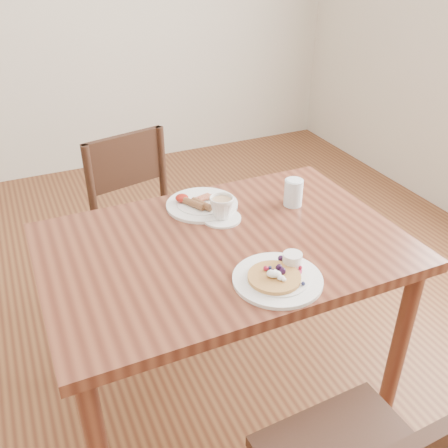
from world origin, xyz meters
The scene contains 7 objects.
ground centered at (0.00, 0.00, 0.00)m, with size 5.00×5.00×0.00m, color #562B18.
dining_table centered at (0.00, 0.00, 0.65)m, with size 1.20×0.80×0.75m.
chair_far centered at (-0.10, 0.64, 0.49)m, with size 0.50×0.50×0.88m.
pancake_plate centered at (0.06, -0.26, 0.76)m, with size 0.27×0.27×0.06m.
breakfast_plate centered at (0.02, 0.26, 0.76)m, with size 0.27×0.27×0.04m.
teacup_saucer centered at (0.05, 0.14, 0.79)m, with size 0.14×0.14×0.09m.
water_glass centered at (0.34, 0.13, 0.80)m, with size 0.07×0.07×0.10m, color silver.
Camera 1 is at (-0.58, -1.27, 1.66)m, focal length 40.00 mm.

